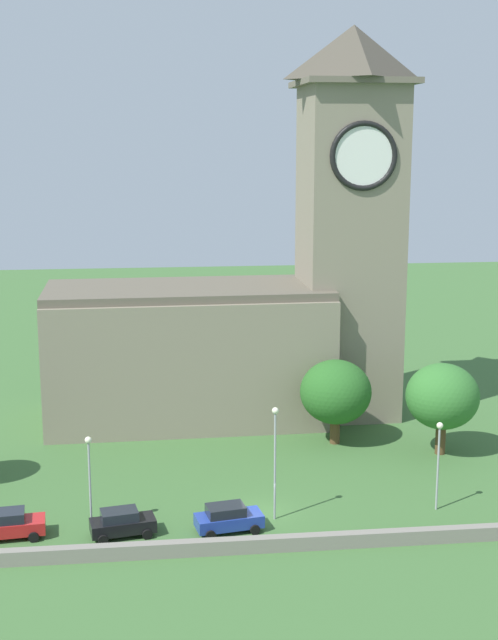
# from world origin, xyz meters

# --- Properties ---
(ground_plane) EXTENTS (200.00, 200.00, 0.00)m
(ground_plane) POSITION_xyz_m (0.00, 15.00, 0.00)
(ground_plane) COLOR #3D6633
(church) EXTENTS (31.66, 11.91, 34.05)m
(church) POSITION_xyz_m (2.28, 21.36, 10.67)
(church) COLOR gray
(church) RESTS_ON ground
(quay_barrier) EXTENTS (50.54, 0.70, 0.92)m
(quay_barrier) POSITION_xyz_m (0.00, -5.37, 0.46)
(quay_barrier) COLOR gray
(quay_barrier) RESTS_ON ground
(car_red) EXTENTS (4.77, 2.53, 1.79)m
(car_red) POSITION_xyz_m (-16.25, -1.72, 0.91)
(car_red) COLOR red
(car_red) RESTS_ON ground
(car_black) EXTENTS (4.31, 2.63, 1.75)m
(car_black) POSITION_xyz_m (-9.06, -2.27, 0.88)
(car_black) COLOR black
(car_black) RESTS_ON ground
(car_blue) EXTENTS (4.51, 2.71, 1.76)m
(car_blue) POSITION_xyz_m (-2.33, -2.33, 0.89)
(car_blue) COLOR #233D9E
(car_blue) RESTS_ON ground
(streetlamp_west_mid) EXTENTS (0.44, 0.44, 6.27)m
(streetlamp_west_mid) POSITION_xyz_m (-11.04, -1.09, 4.26)
(streetlamp_west_mid) COLOR #9EA0A5
(streetlamp_west_mid) RESTS_ON ground
(streetlamp_central) EXTENTS (0.44, 0.44, 7.70)m
(streetlamp_central) POSITION_xyz_m (0.89, -0.87, 5.07)
(streetlamp_central) COLOR #9EA0A5
(streetlamp_central) RESTS_ON ground
(streetlamp_east_mid) EXTENTS (0.44, 0.44, 6.18)m
(streetlamp_east_mid) POSITION_xyz_m (11.99, -0.63, 4.20)
(streetlamp_east_mid) COLOR #9EA0A5
(streetlamp_east_mid) RESTS_ON ground
(tree_by_tower) EXTENTS (5.78, 5.78, 7.36)m
(tree_by_tower) POSITION_xyz_m (15.75, 9.74, 4.73)
(tree_by_tower) COLOR brown
(tree_by_tower) RESTS_ON ground
(tree_riverside_west) EXTENTS (5.84, 5.84, 7.02)m
(tree_riverside_west) POSITION_xyz_m (7.93, 13.13, 4.37)
(tree_riverside_west) COLOR brown
(tree_riverside_west) RESTS_ON ground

